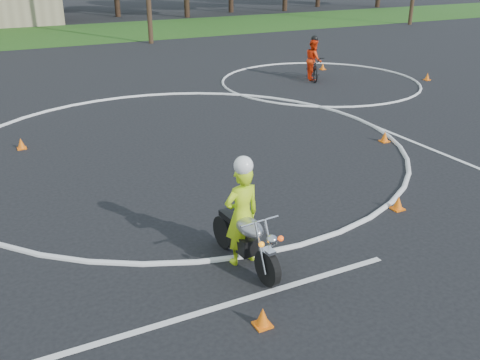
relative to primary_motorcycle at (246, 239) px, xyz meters
name	(u,v)px	position (x,y,z in m)	size (l,w,h in m)	color
ground	(228,187)	(1.15, 3.13, -0.51)	(120.00, 120.00, 0.00)	black
grass_strip	(47,36)	(1.15, 30.13, -0.50)	(120.00, 10.00, 0.02)	#1E4714
course_markings	(231,124)	(3.32, 7.48, -0.50)	(19.05, 19.05, 0.12)	silver
primary_motorcycle	(246,239)	(0.00, 0.00, 0.00)	(0.70, 2.00, 1.05)	black
rider_primary_grp	(242,212)	(-0.01, 0.14, 0.43)	(0.68, 0.47, 1.95)	#BBE718
rider_second_grp	(313,64)	(9.16, 11.66, 0.13)	(1.33, 2.00, 1.82)	black
traffic_cones	(315,128)	(5.18, 5.58, -0.37)	(16.34, 14.95, 0.30)	orange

